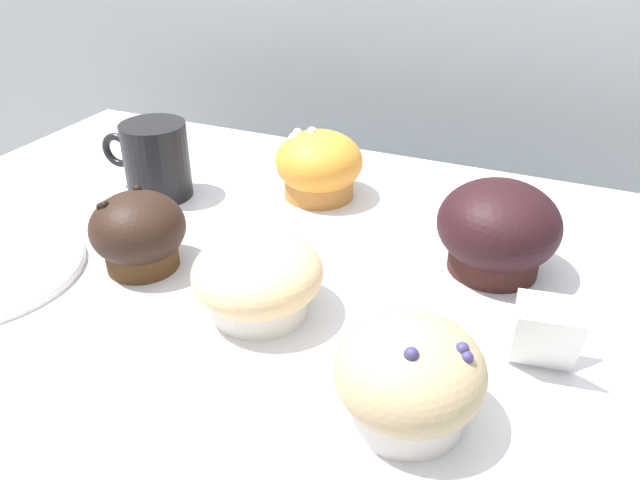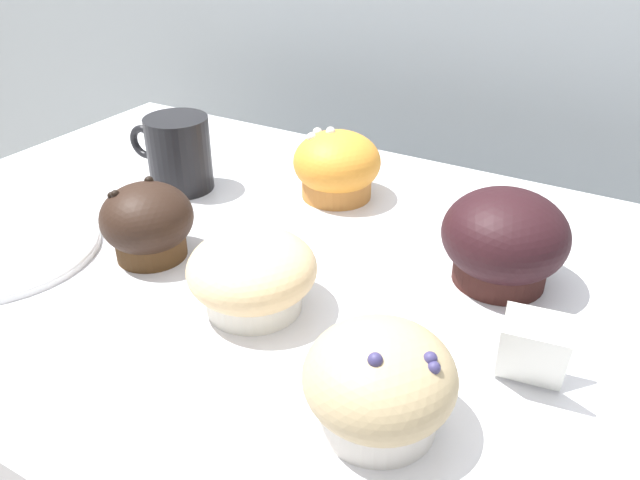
# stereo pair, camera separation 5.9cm
# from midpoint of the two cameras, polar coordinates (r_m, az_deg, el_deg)

# --- Properties ---
(wall_back) EXTENTS (3.20, 0.10, 1.80)m
(wall_back) POSITION_cam_midpoint_polar(r_m,az_deg,el_deg) (1.17, 15.16, 10.70)
(wall_back) COLOR #A8B2B7
(wall_back) RESTS_ON ground
(muffin_front_center) EXTENTS (0.11, 0.11, 0.09)m
(muffin_front_center) POSITION_cam_midpoint_polar(r_m,az_deg,el_deg) (0.76, 3.78, 6.66)
(muffin_front_center) COLOR #C17937
(muffin_front_center) RESTS_ON display_counter
(muffin_back_left) EXTENTS (0.12, 0.12, 0.07)m
(muffin_back_left) POSITION_cam_midpoint_polar(r_m,az_deg,el_deg) (0.56, -3.20, -3.21)
(muffin_back_left) COLOR white
(muffin_back_left) RESTS_ON display_counter
(muffin_back_right) EXTENTS (0.11, 0.11, 0.08)m
(muffin_back_right) POSITION_cam_midpoint_polar(r_m,az_deg,el_deg) (0.45, 9.30, -12.94)
(muffin_back_right) COLOR silver
(muffin_back_right) RESTS_ON display_counter
(muffin_front_left) EXTENTS (0.09, 0.09, 0.08)m
(muffin_front_left) POSITION_cam_midpoint_polar(r_m,az_deg,el_deg) (0.65, -13.00, 1.47)
(muffin_front_left) COLOR #462D17
(muffin_front_left) RESTS_ON display_counter
(muffin_front_right) EXTENTS (0.12, 0.12, 0.09)m
(muffin_front_right) POSITION_cam_midpoint_polar(r_m,az_deg,el_deg) (0.62, 19.10, -0.13)
(muffin_front_right) COLOR #371A16
(muffin_front_right) RESTS_ON display_counter
(coffee_cup) EXTENTS (0.12, 0.08, 0.09)m
(coffee_cup) POSITION_cam_midpoint_polar(r_m,az_deg,el_deg) (0.80, -10.77, 7.88)
(coffee_cup) COLOR black
(coffee_cup) RESTS_ON display_counter
(price_card) EXTENTS (0.06, 0.05, 0.06)m
(price_card) POSITION_cam_midpoint_polar(r_m,az_deg,el_deg) (0.51, 22.08, -9.67)
(price_card) COLOR white
(price_card) RESTS_ON display_counter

